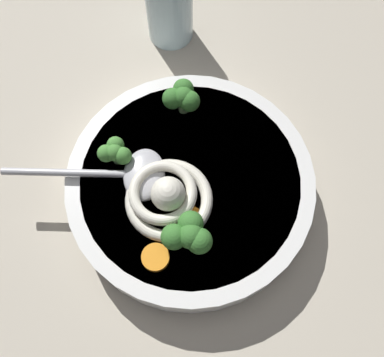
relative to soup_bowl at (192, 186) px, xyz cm
name	(u,v)px	position (x,y,z in cm)	size (l,w,h in cm)	color
table_slab	(193,208)	(-0.13, 0.99, -4.52)	(99.48, 99.48, 4.33)	#BCB29E
soup_bowl	(192,186)	(0.00, 0.00, 0.00)	(26.75, 26.75, 4.57)	white
noodle_pile	(170,196)	(2.23, 2.46, 3.46)	(9.96, 9.77, 4.01)	silver
soup_spoon	(134,174)	(6.07, -0.22, 3.01)	(17.31, 6.16, 1.60)	#B7B7BC
broccoli_floret_beside_noodles	(186,97)	(0.55, -8.77, 4.48)	(4.58, 3.94, 3.62)	#7A9E60
broccoli_floret_near_spoon	(118,152)	(7.72, -2.34, 4.02)	(3.66, 3.15, 2.89)	#7A9E60
broccoli_floret_center	(190,235)	(0.24, 6.80, 4.66)	(4.95, 4.26, 3.92)	#7A9E60
carrot_slice_rear	(194,218)	(-0.14, 4.52, 2.58)	(2.38, 2.38, 0.75)	orange
carrot_slice_left	(159,257)	(3.34, 8.50, 2.61)	(2.76, 2.76, 0.80)	orange
drinking_glass	(172,5)	(2.32, -23.78, 2.65)	(6.04, 6.04, 10.02)	silver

